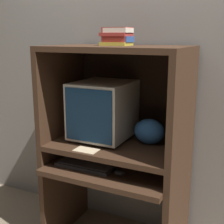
# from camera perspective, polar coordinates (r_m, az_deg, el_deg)

# --- Properties ---
(wall_back) EXTENTS (6.00, 0.06, 2.60)m
(wall_back) POSITION_cam_1_polar(r_m,az_deg,el_deg) (2.43, 4.65, 8.07)
(wall_back) COLOR gray
(wall_back) RESTS_ON ground_plane
(desk_base) EXTENTS (0.94, 0.67, 0.66)m
(desk_base) POSITION_cam_1_polar(r_m,az_deg,el_deg) (2.33, 0.38, -15.12)
(desk_base) COLOR #382316
(desk_base) RESTS_ON ground_plane
(desk_monitor_shelf) EXTENTS (0.94, 0.61, 0.15)m
(desk_monitor_shelf) POSITION_cam_1_polar(r_m,az_deg,el_deg) (2.22, 0.93, -6.41)
(desk_monitor_shelf) COLOR #382316
(desk_monitor_shelf) RESTS_ON desk_base
(hutch_upper) EXTENTS (0.94, 0.61, 0.67)m
(hutch_upper) POSITION_cam_1_polar(r_m,az_deg,el_deg) (2.13, 1.37, 5.83)
(hutch_upper) COLOR #382316
(hutch_upper) RESTS_ON desk_monitor_shelf
(crt_monitor) EXTENTS (0.39, 0.44, 0.41)m
(crt_monitor) POSITION_cam_1_polar(r_m,az_deg,el_deg) (2.24, -1.61, 0.44)
(crt_monitor) COLOR beige
(crt_monitor) RESTS_ON desk_monitor_shelf
(keyboard) EXTENTS (0.41, 0.15, 0.03)m
(keyboard) POSITION_cam_1_polar(r_m,az_deg,el_deg) (2.19, -4.94, -9.66)
(keyboard) COLOR #2D2D30
(keyboard) RESTS_ON desk_base
(mouse) EXTENTS (0.07, 0.05, 0.03)m
(mouse) POSITION_cam_1_polar(r_m,az_deg,el_deg) (2.06, 1.33, -11.05)
(mouse) COLOR #28282B
(mouse) RESTS_ON desk_base
(snack_bag) EXTENTS (0.21, 0.16, 0.18)m
(snack_bag) POSITION_cam_1_polar(r_m,az_deg,el_deg) (2.17, 6.84, -3.55)
(snack_bag) COLOR #336BB7
(snack_bag) RESTS_ON desk_monitor_shelf
(book_stack) EXTENTS (0.19, 0.15, 0.11)m
(book_stack) POSITION_cam_1_polar(r_m,az_deg,el_deg) (2.09, 0.96, 13.53)
(book_stack) COLOR gold
(book_stack) RESTS_ON hutch_upper
(paper_card) EXTENTS (0.16, 0.10, 0.00)m
(paper_card) POSITION_cam_1_polar(r_m,az_deg,el_deg) (2.06, -4.73, -6.96)
(paper_card) COLOR #CCB28C
(paper_card) RESTS_ON desk_monitor_shelf
(storage_box) EXTENTS (0.17, 0.14, 0.12)m
(storage_box) POSITION_cam_1_polar(r_m,az_deg,el_deg) (2.10, 1.02, 13.63)
(storage_box) COLOR maroon
(storage_box) RESTS_ON hutch_upper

